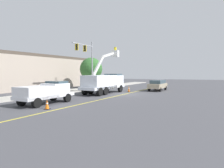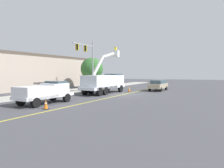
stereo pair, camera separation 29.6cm
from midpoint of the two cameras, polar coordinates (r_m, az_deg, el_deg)
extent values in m
plane|color=#47474C|center=(26.33, 3.66, -2.99)|extent=(120.00, 120.00, 0.00)
cube|color=#B2ADA3|center=(31.26, -11.36, -1.93)|extent=(59.81, 13.13, 0.12)
cube|color=yellow|center=(26.33, 3.66, -2.98)|extent=(49.38, 8.14, 0.01)
cube|color=white|center=(27.40, -2.06, -0.85)|extent=(8.49, 3.78, 0.36)
cube|color=white|center=(29.63, 0.59, 0.97)|extent=(2.97, 2.74, 1.60)
cube|color=#384C56|center=(29.78, 0.77, 2.33)|extent=(2.12, 2.36, 0.64)
cube|color=white|center=(26.53, -3.17, 0.57)|extent=(5.58, 3.31, 1.80)
cube|color=white|center=(25.84, -3.63, 5.26)|extent=(1.84, 0.98, 2.55)
cube|color=white|center=(27.41, -0.46, 8.41)|extent=(2.50, 1.25, 0.98)
cube|color=white|center=(28.35, 1.30, 8.67)|extent=(0.90, 0.90, 0.90)
cube|color=yellow|center=(28.41, 1.31, 9.87)|extent=(0.36, 0.24, 0.60)
cylinder|color=black|center=(30.47, -1.05, -1.13)|extent=(1.08, 0.50, 1.04)
cylinder|color=black|center=(29.39, 2.74, -1.30)|extent=(1.08, 0.50, 1.04)
cylinder|color=black|center=(26.82, -5.75, -1.77)|extent=(1.08, 0.50, 1.04)
cylinder|color=black|center=(25.60, -1.63, -2.00)|extent=(1.08, 0.50, 1.04)
cylinder|color=black|center=(25.76, -7.43, -1.99)|extent=(1.08, 0.50, 1.04)
cylinder|color=black|center=(24.49, -3.21, -2.25)|extent=(1.08, 0.50, 1.04)
cube|color=white|center=(19.41, -18.16, -3.20)|extent=(5.86, 2.97, 0.30)
cube|color=white|center=(20.21, -15.61, -1.34)|extent=(2.30, 2.23, 1.10)
cube|color=#384C56|center=(20.32, -15.23, 0.05)|extent=(1.61, 1.96, 0.56)
cube|color=white|center=(18.71, -20.46, -2.26)|extent=(3.65, 2.61, 1.10)
cylinder|color=black|center=(21.40, -16.20, -3.46)|extent=(0.88, 0.43, 0.84)
cylinder|color=black|center=(20.10, -12.41, -3.84)|extent=(0.88, 0.43, 0.84)
cylinder|color=black|center=(19.02, -24.19, -4.47)|extent=(0.88, 0.43, 0.84)
cylinder|color=black|center=(17.54, -20.51, -5.03)|extent=(0.88, 0.43, 0.84)
cube|color=tan|center=(32.43, 13.32, -0.47)|extent=(5.04, 2.64, 0.70)
cube|color=#384C56|center=(32.54, 13.40, 0.60)|extent=(3.68, 2.20, 0.60)
cylinder|color=black|center=(30.66, 14.00, -1.54)|extent=(0.71, 0.35, 0.68)
cylinder|color=black|center=(31.16, 10.96, -1.43)|extent=(0.71, 0.35, 0.68)
cylinder|color=black|center=(33.81, 15.46, -1.11)|extent=(0.71, 0.35, 0.68)
cylinder|color=black|center=(34.26, 12.69, -1.02)|extent=(0.71, 0.35, 0.68)
cube|color=black|center=(16.73, -17.89, -6.77)|extent=(0.40, 0.40, 0.04)
cone|color=orange|center=(16.66, -17.91, -5.50)|extent=(0.32, 0.32, 0.71)
cylinder|color=white|center=(16.65, -17.91, -5.25)|extent=(0.20, 0.20, 0.08)
cube|color=black|center=(29.79, 5.20, -2.22)|extent=(0.40, 0.40, 0.04)
cone|color=orange|center=(29.75, 5.21, -1.41)|extent=(0.32, 0.32, 0.80)
cylinder|color=white|center=(29.75, 5.21, -1.26)|extent=(0.20, 0.20, 0.08)
cylinder|color=gray|center=(34.04, -5.27, 5.24)|extent=(0.22, 0.22, 8.06)
cube|color=gray|center=(32.24, -7.94, 11.10)|extent=(5.07, 0.97, 0.16)
cube|color=gold|center=(32.58, -7.38, 10.05)|extent=(0.21, 0.57, 1.00)
cube|color=black|center=(32.52, -7.23, 10.06)|extent=(0.25, 0.35, 0.84)
cube|color=gold|center=(30.98, -9.68, 10.37)|extent=(0.21, 0.57, 1.00)
cube|color=black|center=(30.91, -9.53, 10.39)|extent=(0.25, 0.35, 0.84)
cube|color=#A89989|center=(40.54, -20.43, 2.92)|extent=(22.01, 12.35, 5.49)
cube|color=#4C4238|center=(40.64, -20.51, 7.15)|extent=(22.01, 12.35, 0.50)
cylinder|color=brown|center=(37.13, -5.52, 0.48)|extent=(0.32, 0.32, 2.10)
sphere|color=#33662D|center=(37.09, -5.54, 4.34)|extent=(4.14, 4.14, 4.14)
camera|label=1|loc=(0.15, -89.67, 0.02)|focal=31.98mm
camera|label=2|loc=(0.15, 90.33, -0.02)|focal=31.98mm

